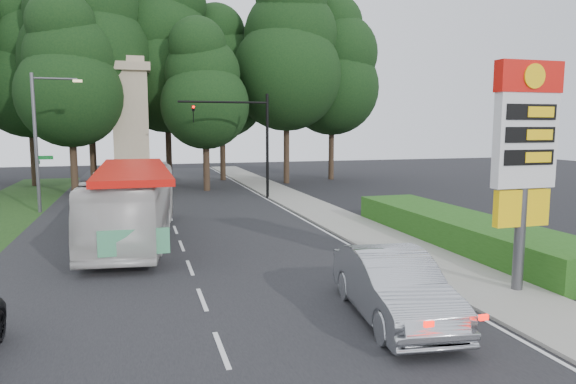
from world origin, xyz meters
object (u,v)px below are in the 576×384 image
object	(u,v)px
transit_bus	(134,204)
sedan_silver	(393,286)
gas_station_pylon	(525,145)
monument	(131,125)
streetlight_signs	(39,136)
traffic_signal_mast	(248,131)

from	to	relation	value
transit_bus	sedan_silver	xyz separation A→B (m)	(6.45, -11.58, -0.74)
gas_station_pylon	monument	size ratio (longest dim) A/B	0.68
gas_station_pylon	transit_bus	world-z (taller)	gas_station_pylon
streetlight_signs	transit_bus	world-z (taller)	streetlight_signs
traffic_signal_mast	transit_bus	xyz separation A→B (m)	(-7.53, -11.26, -3.05)
monument	traffic_signal_mast	bearing A→B (deg)	-38.00
monument	transit_bus	xyz separation A→B (m)	(0.15, -17.26, -3.48)
traffic_signal_mast	sedan_silver	world-z (taller)	traffic_signal_mast
streetlight_signs	sedan_silver	xyz separation A→B (m)	(11.59, -20.85, -3.55)
traffic_signal_mast	sedan_silver	xyz separation A→B (m)	(-1.08, -22.84, -3.79)
gas_station_pylon	streetlight_signs	xyz separation A→B (m)	(-16.19, 20.01, -0.01)
transit_bus	streetlight_signs	bearing A→B (deg)	125.56
streetlight_signs	gas_station_pylon	bearing A→B (deg)	-51.04
sedan_silver	monument	bearing A→B (deg)	109.87
gas_station_pylon	traffic_signal_mast	world-z (taller)	traffic_signal_mast
traffic_signal_mast	transit_bus	size ratio (longest dim) A/B	0.62
traffic_signal_mast	streetlight_signs	bearing A→B (deg)	-171.08
transit_bus	sedan_silver	world-z (taller)	transit_bus
traffic_signal_mast	streetlight_signs	size ratio (longest dim) A/B	0.90
gas_station_pylon	traffic_signal_mast	distance (m)	22.29
transit_bus	sedan_silver	size ratio (longest dim) A/B	2.16
traffic_signal_mast	streetlight_signs	distance (m)	12.83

